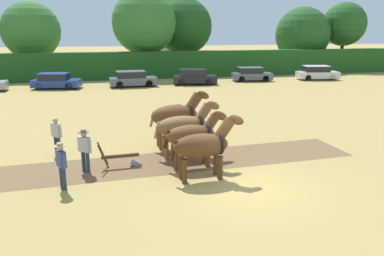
# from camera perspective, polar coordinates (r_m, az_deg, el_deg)

# --- Properties ---
(ground_plane) EXTENTS (240.00, 240.00, 0.00)m
(ground_plane) POSITION_cam_1_polar(r_m,az_deg,el_deg) (12.93, 8.80, -9.08)
(ground_plane) COLOR #A88E4C
(plowed_furrow_strip) EXTENTS (20.16, 3.36, 0.01)m
(plowed_furrow_strip) POSITION_cam_1_polar(r_m,az_deg,el_deg) (14.91, -12.23, -5.95)
(plowed_furrow_strip) COLOR brown
(plowed_furrow_strip) RESTS_ON ground
(hedgerow) EXTENTS (74.65, 1.43, 2.93)m
(hedgerow) POSITION_cam_1_polar(r_m,az_deg,el_deg) (41.97, -7.50, 9.47)
(hedgerow) COLOR #1E511E
(hedgerow) RESTS_ON ground
(tree_center_left) EXTENTS (6.36, 6.36, 8.32)m
(tree_center_left) POSITION_cam_1_polar(r_m,az_deg,el_deg) (46.31, -23.32, 13.46)
(tree_center_left) COLOR #4C3823
(tree_center_left) RESTS_ON ground
(tree_center) EXTENTS (7.25, 7.25, 9.67)m
(tree_center) POSITION_cam_1_polar(r_m,az_deg,el_deg) (44.41, -7.31, 15.65)
(tree_center) COLOR brown
(tree_center) RESTS_ON ground
(tree_center_right) EXTENTS (6.87, 6.87, 9.07)m
(tree_center_right) POSITION_cam_1_polar(r_m,az_deg,el_deg) (47.67, -1.24, 15.20)
(tree_center_right) COLOR brown
(tree_center_right) RESTS_ON ground
(tree_right) EXTENTS (7.04, 7.04, 8.16)m
(tree_right) POSITION_cam_1_polar(r_m,az_deg,el_deg) (52.48, 16.50, 13.49)
(tree_right) COLOR #423323
(tree_right) RESTS_ON ground
(tree_far_right) EXTENTS (5.65, 5.65, 8.78)m
(tree_far_right) POSITION_cam_1_polar(r_m,az_deg,el_deg) (55.04, 22.20, 14.42)
(tree_far_right) COLOR #423323
(tree_far_right) RESTS_ON ground
(church_spire) EXTENTS (3.20, 3.20, 20.75)m
(church_spire) POSITION_cam_1_polar(r_m,az_deg,el_deg) (78.11, -4.21, 18.80)
(church_spire) COLOR gray
(church_spire) RESTS_ON ground
(draft_horse_lead_left) EXTENTS (2.76, 0.96, 2.37)m
(draft_horse_lead_left) POSITION_cam_1_polar(r_m,az_deg,el_deg) (13.15, 1.86, -2.59)
(draft_horse_lead_left) COLOR #513319
(draft_horse_lead_left) RESTS_ON ground
(draft_horse_lead_right) EXTENTS (2.61, 0.91, 2.24)m
(draft_horse_lead_right) POSITION_cam_1_polar(r_m,az_deg,el_deg) (14.38, 0.19, -1.10)
(draft_horse_lead_right) COLOR brown
(draft_horse_lead_right) RESTS_ON ground
(draft_horse_trail_left) EXTENTS (2.92, 1.00, 2.38)m
(draft_horse_trail_left) POSITION_cam_1_polar(r_m,az_deg,el_deg) (15.63, -1.15, 0.33)
(draft_horse_trail_left) COLOR brown
(draft_horse_trail_left) RESTS_ON ground
(draft_horse_trail_right) EXTENTS (2.85, 1.10, 2.60)m
(draft_horse_trail_right) POSITION_cam_1_polar(r_m,az_deg,el_deg) (16.86, -2.32, 1.98)
(draft_horse_trail_right) COLOR brown
(draft_horse_trail_right) RESTS_ON ground
(plow) EXTENTS (1.68, 0.47, 1.13)m
(plow) POSITION_cam_1_polar(r_m,az_deg,el_deg) (14.84, -10.34, -4.65)
(plow) COLOR #4C331E
(plow) RESTS_ON ground
(farmer_at_plow) EXTENTS (0.51, 0.45, 1.63)m
(farmer_at_plow) POSITION_cam_1_polar(r_m,az_deg,el_deg) (14.47, -16.05, -2.90)
(farmer_at_plow) COLOR #28334C
(farmer_at_plow) RESTS_ON ground
(farmer_beside_team) EXTENTS (0.41, 0.64, 1.63)m
(farmer_beside_team) POSITION_cam_1_polar(r_m,az_deg,el_deg) (18.62, -2.00, 1.54)
(farmer_beside_team) COLOR #4C4C4C
(farmer_beside_team) RESTS_ON ground
(farmer_onlooker_left) EXTENTS (0.40, 0.59, 1.61)m
(farmer_onlooker_left) POSITION_cam_1_polar(r_m,az_deg,el_deg) (13.14, -19.27, -5.00)
(farmer_onlooker_left) COLOR #28334C
(farmer_onlooker_left) RESTS_ON ground
(farmer_onlooker_right) EXTENTS (0.46, 0.52, 1.63)m
(farmer_onlooker_right) POSITION_cam_1_polar(r_m,az_deg,el_deg) (16.76, -19.95, -0.84)
(farmer_onlooker_right) COLOR #28334C
(farmer_onlooker_right) RESTS_ON ground
(parked_car_center_left) EXTENTS (4.50, 2.65, 1.42)m
(parked_car_center_left) POSITION_cam_1_polar(r_m,az_deg,el_deg) (36.51, -20.03, 6.73)
(parked_car_center_left) COLOR navy
(parked_car_center_left) RESTS_ON ground
(parked_car_center) EXTENTS (4.46, 1.94, 1.49)m
(parked_car_center) POSITION_cam_1_polar(r_m,az_deg,el_deg) (36.00, -9.06, 7.38)
(parked_car_center) COLOR #565B66
(parked_car_center) RESTS_ON ground
(parked_car_center_right) EXTENTS (4.43, 2.42, 1.49)m
(parked_car_center_right) POSITION_cam_1_polar(r_m,az_deg,el_deg) (37.04, 0.35, 7.76)
(parked_car_center_right) COLOR black
(parked_car_center_right) RESTS_ON ground
(parked_car_right) EXTENTS (4.28, 2.25, 1.44)m
(parked_car_right) POSITION_cam_1_polar(r_m,az_deg,el_deg) (40.13, 9.03, 8.08)
(parked_car_right) COLOR #565B66
(parked_car_right) RESTS_ON ground
(parked_car_far_right) EXTENTS (4.55, 2.53, 1.51)m
(parked_car_far_right) POSITION_cam_1_polar(r_m,az_deg,el_deg) (42.88, 18.51, 7.96)
(parked_car_far_right) COLOR silver
(parked_car_far_right) RESTS_ON ground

